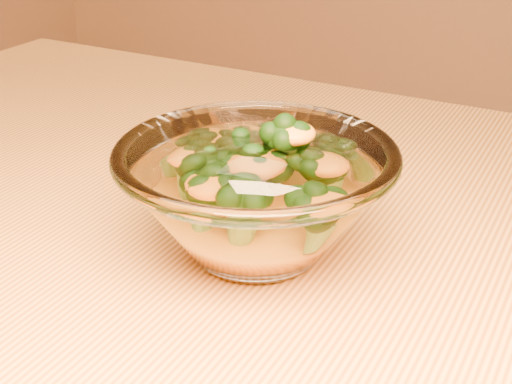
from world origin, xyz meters
TOP-DOWN VIEW (x-y plane):
  - glass_bowl at (-0.04, 0.02)m, footprint 0.19×0.19m
  - cheese_sauce at (-0.04, 0.02)m, footprint 0.11×0.11m
  - broccoli_heap at (-0.04, 0.02)m, footprint 0.14×0.13m

SIDE VIEW (x-z plane):
  - cheese_sauce at x=-0.04m, z-range 0.76..0.79m
  - glass_bowl at x=-0.04m, z-range 0.75..0.84m
  - broccoli_heap at x=-0.04m, z-range 0.77..0.84m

